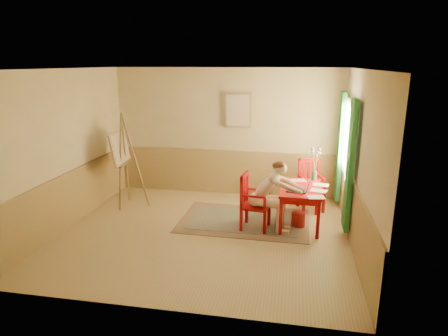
% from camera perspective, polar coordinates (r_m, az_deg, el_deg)
% --- Properties ---
extents(room, '(5.04, 4.54, 2.84)m').
position_cam_1_polar(room, '(6.53, -3.03, 1.83)').
color(room, tan).
rests_on(room, ground).
extents(wainscot, '(5.00, 4.50, 1.00)m').
position_cam_1_polar(wainscot, '(7.52, -1.54, -3.48)').
color(wainscot, tan).
rests_on(wainscot, room).
extents(window, '(0.12, 2.01, 2.20)m').
position_cam_1_polar(window, '(7.50, 17.32, 2.48)').
color(window, white).
rests_on(window, room).
extents(wall_portrait, '(0.60, 0.05, 0.76)m').
position_cam_1_polar(wall_portrait, '(8.53, 2.02, 8.39)').
color(wall_portrait, tan).
rests_on(wall_portrait, room).
extents(rug, '(2.42, 1.63, 0.02)m').
position_cam_1_polar(rug, '(7.48, 2.97, -7.63)').
color(rug, '#8C7251').
rests_on(rug, room).
extents(table, '(0.75, 1.22, 0.72)m').
position_cam_1_polar(table, '(7.23, 11.10, -3.46)').
color(table, '#B10505').
rests_on(table, room).
extents(chair_left, '(0.52, 0.50, 1.02)m').
position_cam_1_polar(chair_left, '(6.97, 4.22, -4.95)').
color(chair_left, '#B10505').
rests_on(chair_left, room).
extents(chair_back, '(0.56, 0.58, 1.02)m').
position_cam_1_polar(chair_back, '(8.10, 12.48, -2.40)').
color(chair_back, '#B10505').
rests_on(chair_back, room).
extents(figure, '(0.98, 0.46, 1.29)m').
position_cam_1_polar(figure, '(6.85, 6.74, -3.59)').
color(figure, beige).
rests_on(figure, room).
extents(laptop, '(0.44, 0.30, 0.25)m').
position_cam_1_polar(laptop, '(6.95, 11.06, -3.00)').
color(laptop, '#1E2338').
rests_on(laptop, table).
extents(papers, '(0.73, 1.19, 0.00)m').
position_cam_1_polar(papers, '(7.21, 12.85, -2.84)').
color(papers, white).
rests_on(papers, table).
extents(vase, '(0.20, 0.31, 0.63)m').
position_cam_1_polar(vase, '(7.64, 13.08, 0.39)').
color(vase, '#3F724C').
rests_on(vase, table).
extents(wastebasket, '(0.29, 0.29, 0.27)m').
position_cam_1_polar(wastebasket, '(7.31, 10.76, -7.39)').
color(wastebasket, red).
rests_on(wastebasket, room).
extents(easel, '(0.68, 0.87, 1.95)m').
position_cam_1_polar(easel, '(8.21, -14.66, 2.36)').
color(easel, olive).
rests_on(easel, room).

